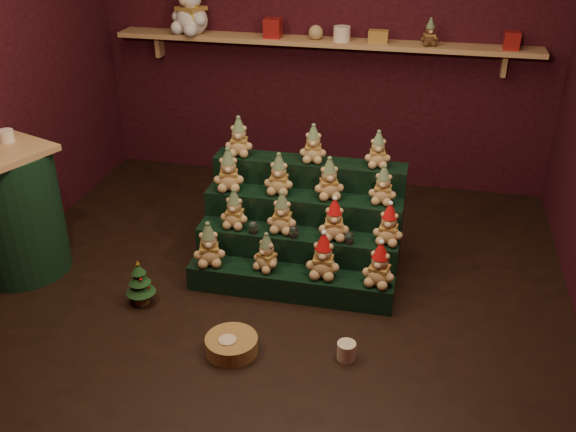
% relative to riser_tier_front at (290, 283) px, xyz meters
% --- Properties ---
extents(ground, '(4.00, 4.00, 0.00)m').
position_rel_riser_tier_front_xyz_m(ground, '(-0.13, -0.03, -0.09)').
color(ground, black).
rests_on(ground, ground).
extents(back_wall, '(4.00, 0.10, 2.80)m').
position_rel_riser_tier_front_xyz_m(back_wall, '(-0.13, 2.02, 1.31)').
color(back_wall, black).
rests_on(back_wall, ground).
extents(front_wall, '(4.00, 0.10, 2.80)m').
position_rel_riser_tier_front_xyz_m(front_wall, '(-0.13, -2.08, 1.31)').
color(front_wall, black).
rests_on(front_wall, ground).
extents(back_shelf, '(3.60, 0.26, 0.24)m').
position_rel_riser_tier_front_xyz_m(back_shelf, '(-0.13, 1.85, 1.20)').
color(back_shelf, tan).
rests_on(back_shelf, ground).
extents(riser_tier_front, '(1.40, 0.22, 0.18)m').
position_rel_riser_tier_front_xyz_m(riser_tier_front, '(0.00, 0.00, 0.00)').
color(riser_tier_front, black).
rests_on(riser_tier_front, ground).
extents(riser_tier_midfront, '(1.40, 0.22, 0.36)m').
position_rel_riser_tier_front_xyz_m(riser_tier_midfront, '(0.00, 0.22, 0.09)').
color(riser_tier_midfront, black).
rests_on(riser_tier_midfront, ground).
extents(riser_tier_midback, '(1.40, 0.22, 0.54)m').
position_rel_riser_tier_front_xyz_m(riser_tier_midback, '(0.00, 0.44, 0.18)').
color(riser_tier_midback, black).
rests_on(riser_tier_midback, ground).
extents(riser_tier_back, '(1.40, 0.22, 0.72)m').
position_rel_riser_tier_front_xyz_m(riser_tier_back, '(0.00, 0.66, 0.27)').
color(riser_tier_back, black).
rests_on(riser_tier_back, ground).
extents(teddy_0, '(0.27, 0.25, 0.30)m').
position_rel_riser_tier_front_xyz_m(teddy_0, '(-0.56, -0.01, 0.24)').
color(teddy_0, tan).
rests_on(teddy_0, riser_tier_front).
extents(teddy_1, '(0.24, 0.24, 0.26)m').
position_rel_riser_tier_front_xyz_m(teddy_1, '(-0.16, 0.01, 0.22)').
color(teddy_1, tan).
rests_on(teddy_1, riser_tier_front).
extents(teddy_2, '(0.23, 0.21, 0.31)m').
position_rel_riser_tier_front_xyz_m(teddy_2, '(0.22, 0.01, 0.25)').
color(teddy_2, tan).
rests_on(teddy_2, riser_tier_front).
extents(teddy_3, '(0.25, 0.23, 0.30)m').
position_rel_riser_tier_front_xyz_m(teddy_3, '(0.59, -0.01, 0.24)').
color(teddy_3, tan).
rests_on(teddy_3, riser_tier_front).
extents(teddy_4, '(0.20, 0.18, 0.27)m').
position_rel_riser_tier_front_xyz_m(teddy_4, '(-0.44, 0.22, 0.41)').
color(teddy_4, tan).
rests_on(teddy_4, riser_tier_midfront).
extents(teddy_5, '(0.20, 0.18, 0.29)m').
position_rel_riser_tier_front_xyz_m(teddy_5, '(-0.11, 0.23, 0.41)').
color(teddy_5, tan).
rests_on(teddy_5, riser_tier_midfront).
extents(teddy_6, '(0.23, 0.21, 0.29)m').
position_rel_riser_tier_front_xyz_m(teddy_6, '(0.26, 0.21, 0.41)').
color(teddy_6, tan).
rests_on(teddy_6, riser_tier_midfront).
extents(teddy_7, '(0.22, 0.20, 0.28)m').
position_rel_riser_tier_front_xyz_m(teddy_7, '(0.62, 0.23, 0.41)').
color(teddy_7, tan).
rests_on(teddy_7, riser_tier_midfront).
extents(teddy_8, '(0.26, 0.24, 0.30)m').
position_rel_riser_tier_front_xyz_m(teddy_8, '(-0.54, 0.43, 0.60)').
color(teddy_8, tan).
rests_on(teddy_8, riser_tier_midback).
extents(teddy_9, '(0.21, 0.19, 0.29)m').
position_rel_riser_tier_front_xyz_m(teddy_9, '(-0.18, 0.45, 0.59)').
color(teddy_9, tan).
rests_on(teddy_9, riser_tier_midback).
extents(teddy_10, '(0.26, 0.24, 0.29)m').
position_rel_riser_tier_front_xyz_m(teddy_10, '(0.18, 0.46, 0.59)').
color(teddy_10, tan).
rests_on(teddy_10, riser_tier_midback).
extents(teddy_11, '(0.20, 0.18, 0.27)m').
position_rel_riser_tier_front_xyz_m(teddy_11, '(0.55, 0.46, 0.58)').
color(teddy_11, tan).
rests_on(teddy_11, riser_tier_midback).
extents(teddy_12, '(0.22, 0.20, 0.28)m').
position_rel_riser_tier_front_xyz_m(teddy_12, '(-0.52, 0.65, 0.77)').
color(teddy_12, tan).
rests_on(teddy_12, riser_tier_back).
extents(teddy_13, '(0.21, 0.19, 0.27)m').
position_rel_riser_tier_front_xyz_m(teddy_13, '(0.03, 0.65, 0.76)').
color(teddy_13, tan).
rests_on(teddy_13, riser_tier_back).
extents(teddy_14, '(0.21, 0.19, 0.25)m').
position_rel_riser_tier_front_xyz_m(teddy_14, '(0.48, 0.66, 0.76)').
color(teddy_14, tan).
rests_on(teddy_14, riser_tier_back).
extents(snow_globe_a, '(0.06, 0.06, 0.09)m').
position_rel_riser_tier_front_xyz_m(snow_globe_a, '(-0.29, 0.16, 0.31)').
color(snow_globe_a, black).
rests_on(snow_globe_a, riser_tier_midfront).
extents(snow_globe_b, '(0.06, 0.06, 0.08)m').
position_rel_riser_tier_front_xyz_m(snow_globe_b, '(-0.01, 0.16, 0.31)').
color(snow_globe_b, black).
rests_on(snow_globe_b, riser_tier_midfront).
extents(snow_globe_c, '(0.06, 0.06, 0.08)m').
position_rel_riser_tier_front_xyz_m(snow_globe_c, '(0.37, 0.16, 0.31)').
color(snow_globe_c, black).
rests_on(snow_globe_c, riser_tier_midfront).
extents(side_table, '(0.76, 0.70, 0.95)m').
position_rel_riser_tier_front_xyz_m(side_table, '(-1.96, -0.09, 0.38)').
color(side_table, tan).
rests_on(side_table, ground).
extents(table_ornament, '(0.10, 0.10, 0.08)m').
position_rel_riser_tier_front_xyz_m(table_ornament, '(-1.96, 0.01, 0.90)').
color(table_ornament, beige).
rests_on(table_ornament, side_table).
extents(mini_christmas_tree, '(0.20, 0.20, 0.33)m').
position_rel_riser_tier_front_xyz_m(mini_christmas_tree, '(-0.94, -0.31, 0.07)').
color(mini_christmas_tree, '#4C341B').
rests_on(mini_christmas_tree, ground).
extents(mug_left, '(0.11, 0.11, 0.11)m').
position_rel_riser_tier_front_xyz_m(mug_left, '(-0.23, -0.69, -0.04)').
color(mug_left, beige).
rests_on(mug_left, ground).
extents(mug_right, '(0.11, 0.11, 0.11)m').
position_rel_riser_tier_front_xyz_m(mug_right, '(0.47, -0.57, -0.03)').
color(mug_right, beige).
rests_on(mug_right, ground).
extents(wicker_basket, '(0.34, 0.34, 0.10)m').
position_rel_riser_tier_front_xyz_m(wicker_basket, '(-0.21, -0.66, -0.04)').
color(wicker_basket, olive).
rests_on(wicker_basket, ground).
extents(white_bear, '(0.47, 0.45, 0.52)m').
position_rel_riser_tier_front_xyz_m(white_bear, '(-1.27, 1.81, 1.49)').
color(white_bear, white).
rests_on(white_bear, back_shelf).
extents(brown_bear, '(0.18, 0.17, 0.21)m').
position_rel_riser_tier_front_xyz_m(brown_bear, '(0.75, 1.81, 1.33)').
color(brown_bear, '#483018').
rests_on(brown_bear, back_shelf).
extents(gift_tin_red_a, '(0.14, 0.14, 0.16)m').
position_rel_riser_tier_front_xyz_m(gift_tin_red_a, '(-0.55, 1.82, 1.31)').
color(gift_tin_red_a, maroon).
rests_on(gift_tin_red_a, back_shelf).
extents(gift_tin_cream, '(0.14, 0.14, 0.12)m').
position_rel_riser_tier_front_xyz_m(gift_tin_cream, '(0.04, 1.82, 1.29)').
color(gift_tin_cream, beige).
rests_on(gift_tin_cream, back_shelf).
extents(gift_tin_red_b, '(0.12, 0.12, 0.14)m').
position_rel_riser_tier_front_xyz_m(gift_tin_red_b, '(1.39, 1.82, 1.30)').
color(gift_tin_red_b, maroon).
rests_on(gift_tin_red_b, back_shelf).
extents(shelf_plush_ball, '(0.12, 0.12, 0.12)m').
position_rel_riser_tier_front_xyz_m(shelf_plush_ball, '(-0.18, 1.82, 1.29)').
color(shelf_plush_ball, tan).
rests_on(shelf_plush_ball, back_shelf).
extents(scarf_gift_box, '(0.16, 0.10, 0.10)m').
position_rel_riser_tier_front_xyz_m(scarf_gift_box, '(0.34, 1.82, 1.28)').
color(scarf_gift_box, '#D0661D').
rests_on(scarf_gift_box, back_shelf).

